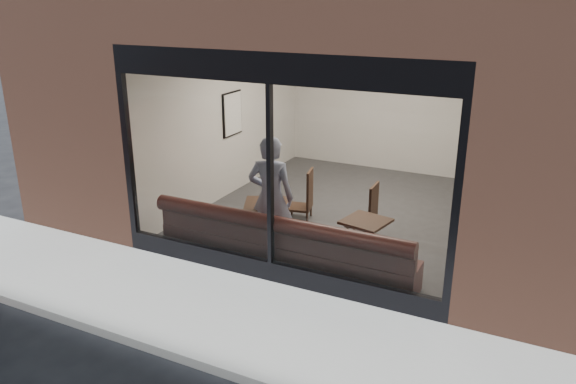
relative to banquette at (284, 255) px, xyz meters
The scene contains 21 objects.
ground 2.46m from the banquette, 90.00° to the right, with size 120.00×120.00×0.00m, color black.
sidewalk_near 1.47m from the banquette, 90.00° to the right, with size 40.00×2.00×0.01m, color gray.
kerb_near 2.51m from the banquette, 90.00° to the right, with size 40.00×0.10×0.12m, color gray.
host_building_pier_left 6.84m from the banquette, 124.05° to the left, with size 2.50×12.00×3.20m, color brown.
host_building_backfill 8.66m from the banquette, 90.00° to the left, with size 5.00×6.00×3.20m, color brown.
cafe_floor 2.56m from the banquette, 90.00° to the left, with size 6.00×6.00×0.00m, color #2D2D30.
cafe_ceiling 3.91m from the banquette, 90.00° to the left, with size 6.00×6.00×0.00m, color white.
cafe_wall_back 5.71m from the banquette, 90.00° to the left, with size 5.00×5.00×0.00m, color silver.
cafe_wall_left 3.82m from the banquette, 134.32° to the left, with size 6.00×6.00×0.00m, color silver.
cafe_wall_right 3.82m from the banquette, 45.68° to the left, with size 6.00×6.00×0.00m, color silver.
storefront_kick 0.41m from the banquette, 90.00° to the right, with size 5.00×0.10×0.30m, color black.
storefront_header 2.80m from the banquette, 90.00° to the right, with size 5.00×0.10×0.40m, color black.
storefront_mullion 1.38m from the banquette, 90.00° to the right, with size 0.06×0.10×2.50m, color black.
storefront_glass 1.39m from the banquette, 90.00° to the right, with size 4.80×4.80×0.00m, color white.
banquette is the anchor object (origin of this frame).
person 0.89m from the banquette, 139.87° to the left, with size 0.70×0.46×1.93m, color #929EC1.
cafe_table_left 0.95m from the banquette, 136.40° to the left, with size 0.69×0.69×0.04m, color black.
cafe_table_right 1.31m from the banquette, 29.26° to the left, with size 0.61×0.61×0.04m, color black.
cafe_chair_left 1.96m from the banquette, 108.60° to the left, with size 0.43×0.43×0.04m, color black.
cafe_chair_right 1.75m from the banquette, 68.76° to the left, with size 0.46×0.46×0.04m, color black.
wall_poster 3.86m from the banquette, 132.99° to the left, with size 0.02×0.61×0.81m, color white.
Camera 1 is at (3.39, -4.25, 3.86)m, focal length 35.00 mm.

